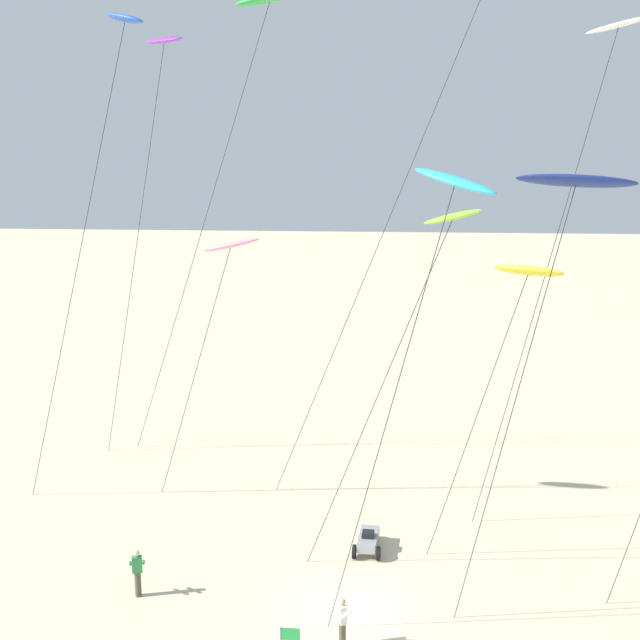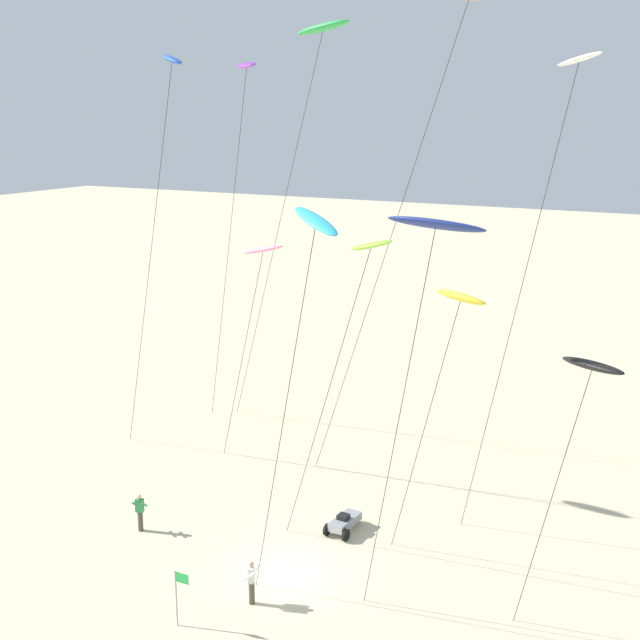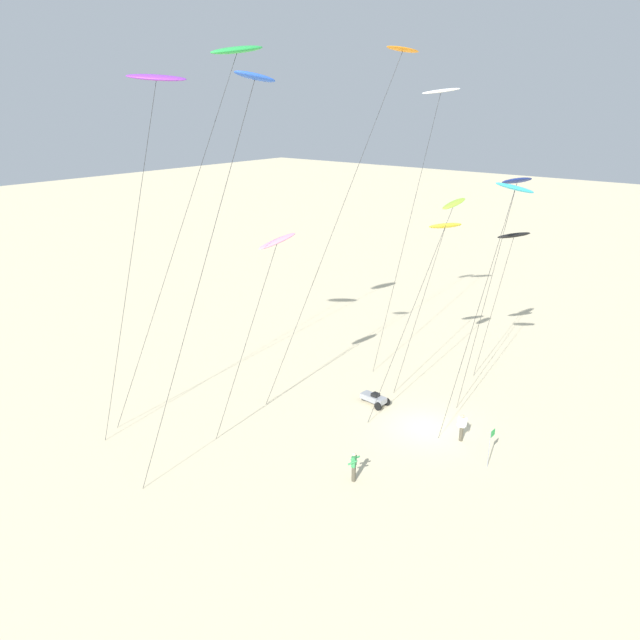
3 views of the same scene
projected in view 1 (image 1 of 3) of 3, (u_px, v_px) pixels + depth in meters
The scene contains 13 objects.
ground_plane at pixel (346, 608), 27.60m from camera, with size 260.00×260.00×0.00m, color beige.
kite_cyan at pixel (453, 187), 21.81m from camera, with size 4.66×2.60×14.55m.
kite_white at pixel (615, 37), 28.12m from camera, with size 5.13×3.05×19.33m.
kite_pink at pixel (230, 248), 32.68m from camera, with size 4.97×2.33×11.65m.
kite_green at pixel (269, 1), 34.22m from camera, with size 9.33×4.59×21.45m.
kite_purple at pixel (164, 44), 35.85m from camera, with size 5.52×3.43×19.86m.
kite_navy at pixel (575, 184), 22.71m from camera, with size 4.43×1.91×14.41m.
kite_blue at pixel (123, 30), 29.55m from camera, with size 7.03×3.69×19.86m.
kite_lime at pixel (449, 225), 25.59m from camera, with size 5.72×2.78×13.26m.
kite_yellow at pixel (528, 272), 27.42m from camera, with size 4.25×2.37×11.30m.
kite_flyer_nearest at pixel (137, 572), 28.16m from camera, with size 0.66×0.64×1.67m.
kite_flyer_middle at pixel (342, 622), 25.15m from camera, with size 0.65×0.67×1.67m.
beach_buggy at pixel (368, 540), 31.47m from camera, with size 1.07×2.09×0.82m.
Camera 1 is at (1.36, -25.10, 14.90)m, focal length 46.71 mm.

